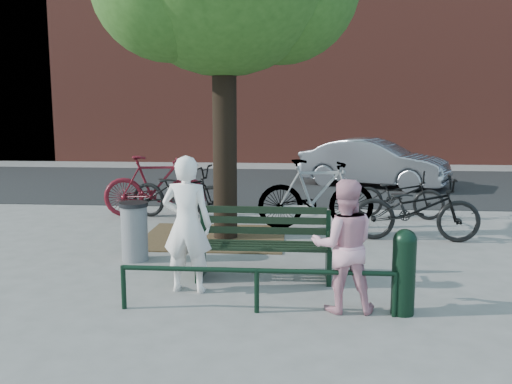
# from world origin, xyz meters

# --- Properties ---
(ground) EXTENTS (90.00, 90.00, 0.00)m
(ground) POSITION_xyz_m (0.00, 0.00, 0.00)
(ground) COLOR gray
(ground) RESTS_ON ground
(dirt_pit) EXTENTS (2.40, 2.00, 0.02)m
(dirt_pit) POSITION_xyz_m (-1.00, 2.20, 0.01)
(dirt_pit) COLOR brown
(dirt_pit) RESTS_ON ground
(road) EXTENTS (40.00, 7.00, 0.01)m
(road) POSITION_xyz_m (0.00, 8.50, 0.01)
(road) COLOR black
(road) RESTS_ON ground
(park_bench) EXTENTS (1.74, 0.54, 0.97)m
(park_bench) POSITION_xyz_m (-0.00, 0.08, 0.48)
(park_bench) COLOR black
(park_bench) RESTS_ON ground
(guard_railing) EXTENTS (3.06, 0.06, 0.51)m
(guard_railing) POSITION_xyz_m (0.00, -1.20, 0.40)
(guard_railing) COLOR black
(guard_railing) RESTS_ON ground
(person_left) EXTENTS (0.65, 0.46, 1.68)m
(person_left) POSITION_xyz_m (-0.90, -0.54, 0.84)
(person_left) COLOR white
(person_left) RESTS_ON ground
(person_right) EXTENTS (0.75, 0.60, 1.48)m
(person_right) POSITION_xyz_m (0.95, -1.05, 0.74)
(person_right) COLOR pink
(person_right) RESTS_ON ground
(bollard) EXTENTS (0.26, 0.26, 0.95)m
(bollard) POSITION_xyz_m (1.60, -1.11, 0.51)
(bollard) COLOR black
(bollard) RESTS_ON ground
(litter_bin) EXTENTS (0.42, 0.42, 0.86)m
(litter_bin) POSITION_xyz_m (-1.95, 0.74, 0.44)
(litter_bin) COLOR gray
(litter_bin) RESTS_ON ground
(bicycle_a) EXTENTS (2.14, 1.09, 1.07)m
(bicycle_a) POSITION_xyz_m (-1.92, 3.77, 0.54)
(bicycle_a) COLOR black
(bicycle_a) RESTS_ON ground
(bicycle_b) EXTENTS (2.12, 0.92, 1.23)m
(bicycle_b) POSITION_xyz_m (-2.46, 3.95, 0.61)
(bicycle_b) COLOR #580C15
(bicycle_b) RESTS_ON ground
(bicycle_c) EXTENTS (2.11, 0.85, 1.09)m
(bicycle_c) POSITION_xyz_m (2.38, 2.28, 0.54)
(bicycle_c) COLOR black
(bicycle_c) RESTS_ON ground
(bicycle_d) EXTENTS (2.18, 0.85, 1.28)m
(bicycle_d) POSITION_xyz_m (0.75, 3.06, 0.64)
(bicycle_d) COLOR gray
(bicycle_d) RESTS_ON ground
(bicycle_e) EXTENTS (1.88, 0.98, 0.94)m
(bicycle_e) POSITION_xyz_m (2.40, 4.15, 0.47)
(bicycle_e) COLOR black
(bicycle_e) RESTS_ON ground
(parked_car) EXTENTS (4.15, 2.82, 1.29)m
(parked_car) POSITION_xyz_m (2.43, 8.35, 0.65)
(parked_car) COLOR gray
(parked_car) RESTS_ON ground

